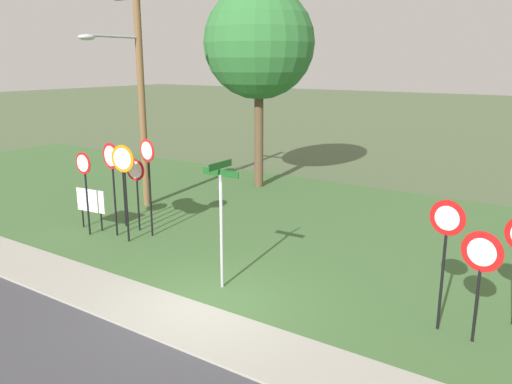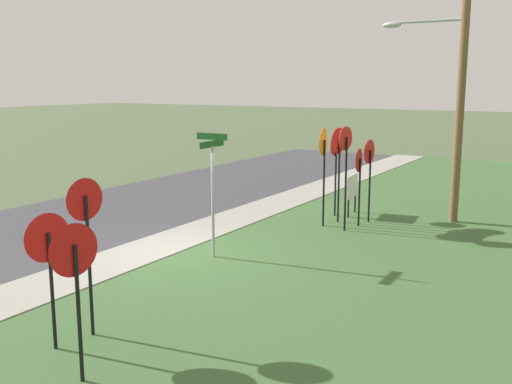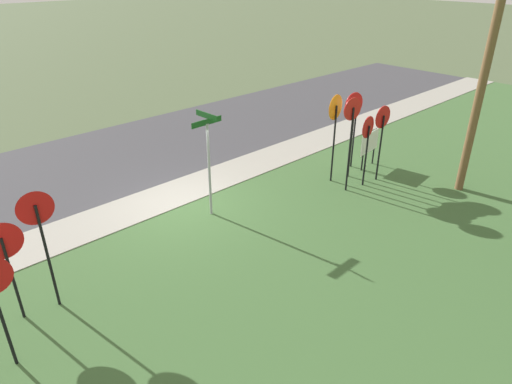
{
  "view_description": "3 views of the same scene",
  "coord_description": "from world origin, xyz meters",
  "px_view_note": "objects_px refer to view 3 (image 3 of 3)",
  "views": [
    {
      "loc": [
        6.54,
        -7.71,
        5.04
      ],
      "look_at": [
        -0.52,
        2.63,
        1.89
      ],
      "focal_mm": 36.5,
      "sensor_mm": 36.0,
      "label": 1
    },
    {
      "loc": [
        10.71,
        8.66,
        4.07
      ],
      "look_at": [
        -1.1,
        1.61,
        1.53
      ],
      "focal_mm": 41.57,
      "sensor_mm": 36.0,
      "label": 2
    },
    {
      "loc": [
        6.34,
        9.81,
        6.31
      ],
      "look_at": [
        -0.73,
        2.28,
        1.06
      ],
      "focal_mm": 31.85,
      "sensor_mm": 36.0,
      "label": 3
    }
  ],
  "objects_px": {
    "street_name_post": "(209,156)",
    "stop_sign_far_right": "(335,119)",
    "notice_board": "(370,144)",
    "yield_sign_far_left": "(39,223)",
    "stop_sign_near_left": "(367,137)",
    "yield_sign_near_left": "(4,250)",
    "stop_sign_near_right": "(353,116)",
    "stop_sign_center_tall": "(382,127)",
    "stop_sign_far_left": "(351,126)",
    "utility_pole": "(485,42)",
    "stop_sign_far_center": "(355,116)"
  },
  "relations": [
    {
      "from": "stop_sign_near_right",
      "to": "stop_sign_center_tall",
      "type": "distance_m",
      "value": 0.94
    },
    {
      "from": "stop_sign_far_left",
      "to": "notice_board",
      "type": "relative_size",
      "value": 2.3
    },
    {
      "from": "stop_sign_far_left",
      "to": "stop_sign_near_right",
      "type": "bearing_deg",
      "value": -137.36
    },
    {
      "from": "stop_sign_near_left",
      "to": "yield_sign_near_left",
      "type": "height_order",
      "value": "stop_sign_near_left"
    },
    {
      "from": "stop_sign_far_left",
      "to": "stop_sign_far_right",
      "type": "height_order",
      "value": "stop_sign_far_left"
    },
    {
      "from": "stop_sign_far_right",
      "to": "notice_board",
      "type": "xyz_separation_m",
      "value": [
        -1.78,
        0.19,
        -1.21
      ]
    },
    {
      "from": "stop_sign_far_left",
      "to": "stop_sign_center_tall",
      "type": "relative_size",
      "value": 1.19
    },
    {
      "from": "stop_sign_far_left",
      "to": "yield_sign_near_left",
      "type": "relative_size",
      "value": 1.35
    },
    {
      "from": "stop_sign_far_left",
      "to": "yield_sign_near_left",
      "type": "bearing_deg",
      "value": 3.32
    },
    {
      "from": "stop_sign_near_right",
      "to": "stop_sign_center_tall",
      "type": "height_order",
      "value": "stop_sign_near_right"
    },
    {
      "from": "stop_sign_near_left",
      "to": "stop_sign_center_tall",
      "type": "bearing_deg",
      "value": 168.61
    },
    {
      "from": "yield_sign_far_left",
      "to": "notice_board",
      "type": "xyz_separation_m",
      "value": [
        -10.5,
        0.3,
        -1.08
      ]
    },
    {
      "from": "yield_sign_far_left",
      "to": "street_name_post",
      "type": "distance_m",
      "value": 4.68
    },
    {
      "from": "yield_sign_near_left",
      "to": "stop_sign_center_tall",
      "type": "bearing_deg",
      "value": -177.58
    },
    {
      "from": "stop_sign_near_right",
      "to": "utility_pole",
      "type": "bearing_deg",
      "value": 129.69
    },
    {
      "from": "stop_sign_center_tall",
      "to": "street_name_post",
      "type": "distance_m",
      "value": 5.58
    },
    {
      "from": "stop_sign_near_right",
      "to": "street_name_post",
      "type": "bearing_deg",
      "value": -5.29
    },
    {
      "from": "street_name_post",
      "to": "notice_board",
      "type": "relative_size",
      "value": 2.32
    },
    {
      "from": "stop_sign_center_tall",
      "to": "yield_sign_near_left",
      "type": "distance_m",
      "value": 10.6
    },
    {
      "from": "stop_sign_near_left",
      "to": "stop_sign_near_right",
      "type": "xyz_separation_m",
      "value": [
        -0.19,
        -0.72,
        0.43
      ]
    },
    {
      "from": "yield_sign_near_left",
      "to": "street_name_post",
      "type": "relative_size",
      "value": 0.73
    },
    {
      "from": "stop_sign_near_right",
      "to": "yield_sign_near_left",
      "type": "distance_m",
      "value": 10.08
    },
    {
      "from": "stop_sign_far_right",
      "to": "street_name_post",
      "type": "relative_size",
      "value": 0.96
    },
    {
      "from": "stop_sign_far_center",
      "to": "street_name_post",
      "type": "relative_size",
      "value": 0.86
    },
    {
      "from": "street_name_post",
      "to": "stop_sign_far_right",
      "type": "bearing_deg",
      "value": 166.09
    },
    {
      "from": "stop_sign_near_right",
      "to": "yield_sign_near_left",
      "type": "relative_size",
      "value": 1.3
    },
    {
      "from": "stop_sign_far_right",
      "to": "stop_sign_near_right",
      "type": "bearing_deg",
      "value": 158.04
    },
    {
      "from": "stop_sign_far_right",
      "to": "utility_pole",
      "type": "distance_m",
      "value": 4.45
    },
    {
      "from": "stop_sign_center_tall",
      "to": "yield_sign_near_left",
      "type": "xyz_separation_m",
      "value": [
        10.53,
        -1.17,
        -0.18
      ]
    },
    {
      "from": "stop_sign_near_right",
      "to": "utility_pole",
      "type": "distance_m",
      "value": 4.01
    },
    {
      "from": "stop_sign_far_right",
      "to": "yield_sign_near_left",
      "type": "distance_m",
      "value": 9.4
    },
    {
      "from": "stop_sign_near_left",
      "to": "stop_sign_far_left",
      "type": "relative_size",
      "value": 0.77
    },
    {
      "from": "stop_sign_center_tall",
      "to": "utility_pole",
      "type": "xyz_separation_m",
      "value": [
        -1.28,
        1.99,
        2.6
      ]
    },
    {
      "from": "stop_sign_near_right",
      "to": "stop_sign_far_right",
      "type": "bearing_deg",
      "value": -6.28
    },
    {
      "from": "stop_sign_center_tall",
      "to": "stop_sign_far_center",
      "type": "bearing_deg",
      "value": -98.89
    },
    {
      "from": "stop_sign_center_tall",
      "to": "notice_board",
      "type": "height_order",
      "value": "stop_sign_center_tall"
    },
    {
      "from": "stop_sign_near_right",
      "to": "stop_sign_far_right",
      "type": "height_order",
      "value": "stop_sign_far_right"
    },
    {
      "from": "stop_sign_far_center",
      "to": "stop_sign_far_right",
      "type": "bearing_deg",
      "value": 10.42
    },
    {
      "from": "utility_pole",
      "to": "stop_sign_center_tall",
      "type": "bearing_deg",
      "value": -57.17
    },
    {
      "from": "notice_board",
      "to": "stop_sign_near_left",
      "type": "bearing_deg",
      "value": 22.18
    },
    {
      "from": "stop_sign_far_center",
      "to": "yield_sign_near_left",
      "type": "distance_m",
      "value": 10.79
    },
    {
      "from": "stop_sign_far_right",
      "to": "stop_sign_far_left",
      "type": "bearing_deg",
      "value": 66.99
    },
    {
      "from": "stop_sign_near_left",
      "to": "stop_sign_far_right",
      "type": "height_order",
      "value": "stop_sign_far_right"
    },
    {
      "from": "stop_sign_center_tall",
      "to": "yield_sign_far_left",
      "type": "distance_m",
      "value": 9.93
    },
    {
      "from": "yield_sign_far_left",
      "to": "utility_pole",
      "type": "distance_m",
      "value": 11.82
    },
    {
      "from": "yield_sign_near_left",
      "to": "yield_sign_far_left",
      "type": "xyz_separation_m",
      "value": [
        -0.66,
        0.12,
        0.34
      ]
    },
    {
      "from": "stop_sign_far_center",
      "to": "notice_board",
      "type": "bearing_deg",
      "value": 131.58
    },
    {
      "from": "yield_sign_near_left",
      "to": "stop_sign_near_right",
      "type": "bearing_deg",
      "value": -173.5
    },
    {
      "from": "yield_sign_near_left",
      "to": "yield_sign_far_left",
      "type": "distance_m",
      "value": 0.75
    },
    {
      "from": "stop_sign_near_left",
      "to": "stop_sign_center_tall",
      "type": "distance_m",
      "value": 0.68
    }
  ]
}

